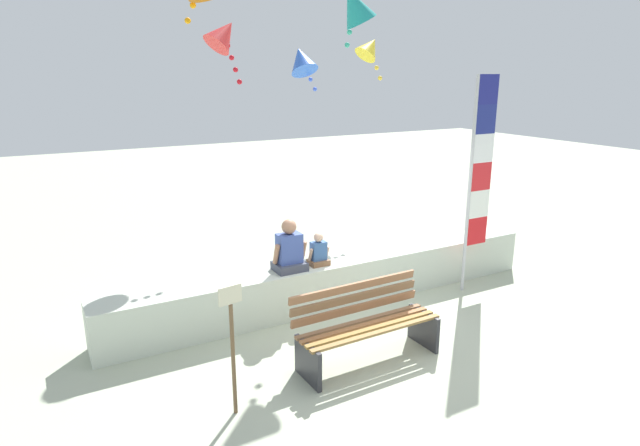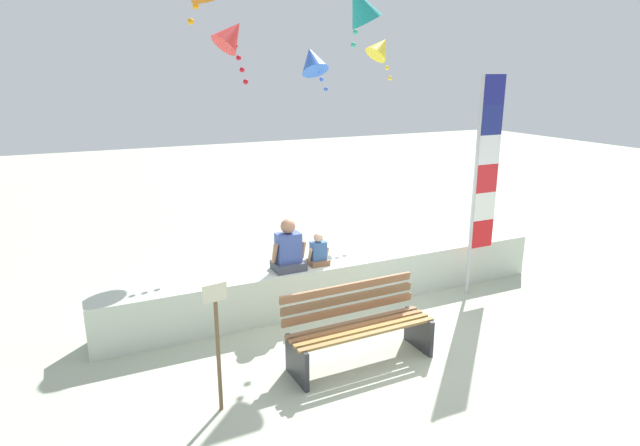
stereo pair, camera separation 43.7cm
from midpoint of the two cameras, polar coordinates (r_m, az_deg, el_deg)
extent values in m
plane|color=#A9B298|center=(7.01, 8.22, -12.16)|extent=(40.00, 40.00, 0.00)
cube|color=beige|center=(7.83, 3.36, -6.34)|extent=(6.74, 0.54, 0.65)
cube|color=olive|center=(6.13, 7.37, -11.69)|extent=(1.75, 0.11, 0.03)
cube|color=olive|center=(6.21, 6.79, -11.28)|extent=(1.75, 0.11, 0.03)
cube|color=#966038|center=(6.30, 6.22, -10.87)|extent=(1.75, 0.11, 0.03)
cube|color=#886141|center=(6.38, 5.67, -10.48)|extent=(1.75, 0.11, 0.03)
cube|color=#956242|center=(6.41, 5.18, -9.15)|extent=(1.75, 0.08, 0.10)
cube|color=brown|center=(6.38, 5.10, -8.01)|extent=(1.75, 0.08, 0.10)
cube|color=#966646|center=(6.34, 5.02, -6.87)|extent=(1.75, 0.08, 0.10)
cube|color=#2D2D33|center=(6.01, -0.32, -14.63)|extent=(0.06, 0.53, 0.45)
cube|color=#2D2D33|center=(6.79, 12.32, -11.21)|extent=(0.06, 0.53, 0.45)
cube|color=#3A3E4E|center=(7.36, -1.66, -4.57)|extent=(0.42, 0.35, 0.12)
cube|color=#3C529C|center=(7.27, -1.68, -2.65)|extent=(0.33, 0.21, 0.40)
cylinder|color=#A27256|center=(7.20, -3.09, -3.27)|extent=(0.07, 0.16, 0.29)
cylinder|color=#A27256|center=(7.35, -0.17, -2.84)|extent=(0.07, 0.16, 0.29)
sphere|color=#A27256|center=(7.18, -1.70, -0.35)|extent=(0.20, 0.20, 0.20)
cube|color=brown|center=(7.54, 1.48, -4.21)|extent=(0.27, 0.22, 0.07)
cube|color=#365D97|center=(7.49, 1.49, -2.99)|extent=(0.21, 0.14, 0.26)
cylinder|color=#D9AD8C|center=(7.43, 0.63, -3.39)|extent=(0.04, 0.11, 0.19)
cylinder|color=#D9AD8C|center=(7.55, 2.42, -3.11)|extent=(0.04, 0.11, 0.19)
sphere|color=#D9AD8C|center=(7.43, 1.50, -1.56)|extent=(0.13, 0.13, 0.13)
cylinder|color=#B7B7BC|center=(8.16, 17.62, 3.38)|extent=(0.05, 0.05, 3.25)
cube|color=red|center=(8.47, 18.32, -1.09)|extent=(0.39, 0.02, 0.42)
cube|color=white|center=(8.36, 18.57, 1.67)|extent=(0.39, 0.02, 0.42)
cube|color=red|center=(8.28, 18.82, 4.50)|extent=(0.39, 0.02, 0.42)
cube|color=white|center=(8.21, 19.07, 7.38)|extent=(0.39, 0.02, 0.42)
cube|color=navy|center=(8.17, 19.34, 10.30)|extent=(0.39, 0.02, 0.42)
cube|color=navy|center=(8.15, 19.61, 13.24)|extent=(0.39, 0.02, 0.42)
cone|color=blue|center=(10.42, 0.43, 17.02)|extent=(0.58, 0.73, 0.67)
sphere|color=#4266EF|center=(10.47, 0.92, 16.03)|extent=(0.08, 0.08, 0.08)
sphere|color=#4266EF|center=(10.52, 1.39, 15.04)|extent=(0.08, 0.08, 0.08)
sphere|color=#4266EF|center=(10.58, 1.85, 14.07)|extent=(0.08, 0.08, 0.08)
cone|color=yellow|center=(10.25, 7.76, 18.08)|extent=(0.60, 0.48, 0.55)
sphere|color=yellow|center=(10.17, 8.09, 17.07)|extent=(0.08, 0.08, 0.08)
sphere|color=yellow|center=(10.09, 8.43, 16.05)|extent=(0.08, 0.08, 0.08)
sphere|color=yellow|center=(10.01, 8.76, 15.01)|extent=(0.08, 0.08, 0.08)
cone|color=teal|center=(8.47, 5.87, 22.11)|extent=(0.75, 0.61, 0.68)
sphere|color=teal|center=(8.55, 5.60, 20.85)|extent=(0.08, 0.08, 0.08)
sphere|color=teal|center=(8.63, 5.34, 19.60)|extent=(0.08, 0.08, 0.08)
sphere|color=teal|center=(8.71, 5.09, 18.38)|extent=(0.08, 0.08, 0.08)
sphere|color=orange|center=(7.56, -11.39, 21.72)|extent=(0.08, 0.08, 0.08)
sphere|color=orange|center=(7.60, -11.91, 20.29)|extent=(0.08, 0.08, 0.08)
cone|color=red|center=(8.99, -7.96, 19.31)|extent=(0.73, 0.58, 0.65)
sphere|color=red|center=(8.89, -7.58, 18.20)|extent=(0.08, 0.08, 0.08)
sphere|color=red|center=(8.80, -7.21, 17.07)|extent=(0.08, 0.08, 0.08)
sphere|color=red|center=(8.71, -6.82, 15.91)|extent=(0.08, 0.08, 0.08)
sphere|color=red|center=(8.62, -6.44, 14.73)|extent=(0.08, 0.08, 0.08)
cylinder|color=brown|center=(5.43, -8.44, -14.01)|extent=(0.04, 0.04, 1.16)
cube|color=beige|center=(5.13, -8.74, -7.37)|extent=(0.24, 0.06, 0.18)
camera|label=1|loc=(0.22, -88.31, 0.47)|focal=30.03mm
camera|label=2|loc=(0.22, 91.69, -0.47)|focal=30.03mm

